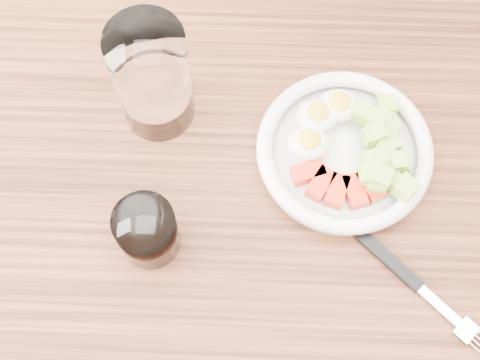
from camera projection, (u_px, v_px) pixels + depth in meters
name	position (u px, v px, depth m)	size (l,w,h in m)	color
ground	(244.00, 315.00, 1.49)	(4.00, 4.00, 0.00)	brown
dining_table	(247.00, 224.00, 0.87)	(1.50, 0.90, 0.77)	brown
bowl	(346.00, 150.00, 0.77)	(0.21, 0.21, 0.05)	white
fork	(405.00, 274.00, 0.74)	(0.17, 0.16, 0.01)	black
water_glass	(152.00, 78.00, 0.74)	(0.09, 0.09, 0.15)	white
coffee_glass	(147.00, 231.00, 0.72)	(0.07, 0.07, 0.08)	white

